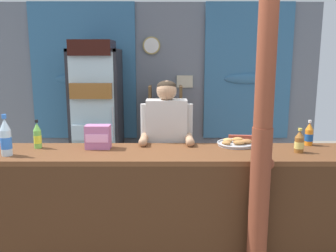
{
  "coord_description": "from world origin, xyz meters",
  "views": [
    {
      "loc": [
        0.17,
        -2.42,
        1.76
      ],
      "look_at": [
        0.17,
        0.95,
        1.11
      ],
      "focal_mm": 38.17,
      "sensor_mm": 36.0,
      "label": 1
    }
  ],
  "objects": [
    {
      "name": "soda_bottle_lime_soda",
      "position": [
        -0.96,
        0.61,
        1.09
      ],
      "size": [
        0.07,
        0.07,
        0.25
      ],
      "color": "#75C64C",
      "rests_on": "stall_counter"
    },
    {
      "name": "soda_bottle_water",
      "position": [
        -1.12,
        0.36,
        1.13
      ],
      "size": [
        0.09,
        0.09,
        0.34
      ],
      "color": "silver",
      "rests_on": "stall_counter"
    },
    {
      "name": "stall_counter",
      "position": [
        0.14,
        0.37,
        0.61
      ],
      "size": [
        3.24,
        0.59,
        0.99
      ],
      "color": "brown",
      "rests_on": "ground"
    },
    {
      "name": "bottle_shelf_rack",
      "position": [
        0.14,
        2.68,
        0.71
      ],
      "size": [
        0.48,
        0.28,
        1.36
      ],
      "color": "brown",
      "rests_on": "ground"
    },
    {
      "name": "shopkeeper",
      "position": [
        0.16,
        0.92,
        0.97
      ],
      "size": [
        0.5,
        0.42,
        1.55
      ],
      "color": "#28282D",
      "rests_on": "ground"
    },
    {
      "name": "snack_box_wafer",
      "position": [
        -0.43,
        0.59,
        1.09
      ],
      "size": [
        0.21,
        0.13,
        0.2
      ],
      "color": "#B76699",
      "rests_on": "stall_counter"
    },
    {
      "name": "plastic_lawn_chair",
      "position": [
        1.11,
        1.81,
        0.49
      ],
      "size": [
        0.48,
        0.48,
        0.86
      ],
      "color": "#E5563D",
      "rests_on": "ground"
    },
    {
      "name": "pastry_tray",
      "position": [
        0.79,
        0.7,
        1.01
      ],
      "size": [
        0.34,
        0.34,
        0.06
      ],
      "color": "#BCBCC1",
      "rests_on": "stall_counter"
    },
    {
      "name": "soda_bottle_orange_soda",
      "position": [
        1.44,
        0.71,
        1.08
      ],
      "size": [
        0.07,
        0.07,
        0.23
      ],
      "color": "orange",
      "rests_on": "stall_counter"
    },
    {
      "name": "timber_post",
      "position": [
        0.86,
        0.1,
        1.21
      ],
      "size": [
        0.17,
        0.15,
        2.53
      ],
      "color": "brown",
      "rests_on": "ground"
    },
    {
      "name": "drink_fridge",
      "position": [
        -0.81,
        2.45,
        1.08
      ],
      "size": [
        0.66,
        0.7,
        1.98
      ],
      "color": "#232328",
      "rests_on": "ground"
    },
    {
      "name": "back_wall_curtained",
      "position": [
        0.0,
        3.01,
        1.31
      ],
      "size": [
        4.85,
        0.22,
        2.55
      ],
      "color": "slate",
      "rests_on": "ground"
    },
    {
      "name": "ground_plane",
      "position": [
        0.0,
        1.18,
        0.0
      ],
      "size": [
        7.7,
        7.7,
        0.0
      ],
      "primitive_type": "plane",
      "color": "gray"
    },
    {
      "name": "soda_bottle_iced_tea",
      "position": [
        1.26,
        0.46,
        1.07
      ],
      "size": [
        0.08,
        0.08,
        0.2
      ],
      "color": "brown",
      "rests_on": "stall_counter"
    }
  ]
}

